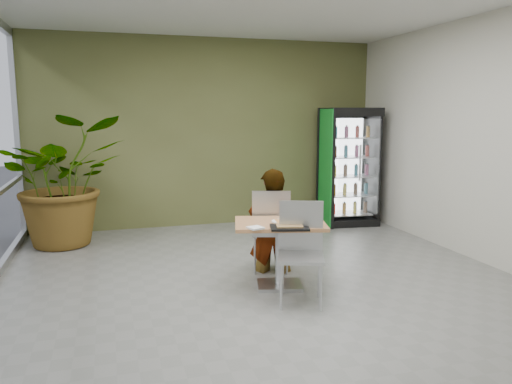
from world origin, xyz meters
TOP-DOWN VIEW (x-y plane):
  - ground at (0.00, 0.00)m, footprint 7.00×7.00m
  - room_envelope at (0.00, 0.00)m, footprint 6.00×7.00m
  - dining_table at (0.14, 0.11)m, footprint 1.13×0.91m
  - chair_far at (0.21, 0.64)m, footprint 0.57×0.57m
  - chair_near at (0.22, -0.31)m, footprint 0.59×0.60m
  - seated_woman at (0.24, 0.69)m, footprint 0.67×0.53m
  - pizza_plate at (0.16, 0.12)m, footprint 0.32×0.25m
  - soda_cup at (0.29, 0.12)m, footprint 0.09×0.09m
  - napkin_stack at (-0.21, -0.12)m, footprint 0.18×0.18m
  - cafeteria_tray at (0.13, -0.21)m, footprint 0.46×0.38m
  - beverage_fridge at (2.37, 2.85)m, footprint 1.00×0.80m
  - potted_plant at (-2.30, 2.76)m, footprint 2.03×1.86m

SIDE VIEW (x-z plane):
  - ground at x=0.00m, z-range 0.00..0.00m
  - seated_woman at x=0.24m, z-range -0.30..1.28m
  - dining_table at x=0.14m, z-range 0.16..0.91m
  - chair_far at x=0.21m, z-range 0.09..1.12m
  - chair_near at x=0.22m, z-range 0.09..1.13m
  - napkin_stack at x=-0.21m, z-range 0.75..0.77m
  - cafeteria_tray at x=0.13m, z-range 0.75..0.77m
  - pizza_plate at x=0.16m, z-range 0.75..0.78m
  - soda_cup at x=0.29m, z-range 0.75..0.90m
  - potted_plant at x=-2.30m, z-range 0.00..1.92m
  - beverage_fridge at x=2.37m, z-range 0.00..2.03m
  - room_envelope at x=0.00m, z-range 0.00..3.20m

